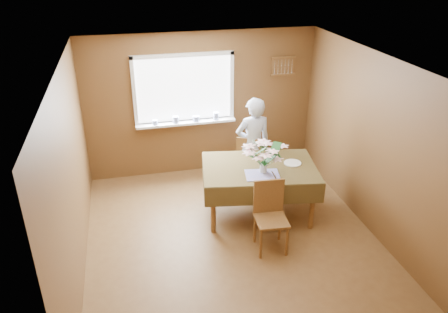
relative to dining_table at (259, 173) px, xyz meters
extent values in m
plane|color=brown|center=(-0.55, -0.58, -0.71)|extent=(4.50, 4.50, 0.00)
plane|color=white|center=(-0.55, -0.58, 1.79)|extent=(4.50, 4.50, 0.00)
plane|color=brown|center=(-0.55, 1.67, 0.54)|extent=(4.00, 0.00, 4.00)
plane|color=brown|center=(-0.55, -2.83, 0.54)|extent=(4.00, 0.00, 4.00)
plane|color=brown|center=(-2.55, -0.58, 0.54)|extent=(0.00, 4.50, 4.50)
plane|color=brown|center=(1.45, -0.58, 0.54)|extent=(0.00, 4.50, 4.50)
cube|color=white|center=(-0.85, 1.65, 0.84)|extent=(1.60, 0.01, 1.10)
cube|color=white|center=(-0.85, 1.64, 1.42)|extent=(1.72, 0.06, 0.06)
cube|color=white|center=(-0.85, 1.64, 0.26)|extent=(1.72, 0.06, 0.06)
cube|color=white|center=(-1.68, 1.64, 0.84)|extent=(0.06, 0.06, 1.22)
cube|color=white|center=(-0.02, 1.64, 0.84)|extent=(0.06, 0.06, 1.22)
cube|color=white|center=(-0.85, 1.57, 0.27)|extent=(1.72, 0.20, 0.04)
cylinder|color=white|center=(-1.38, 1.55, 0.33)|extent=(0.09, 0.09, 0.08)
cylinder|color=white|center=(-1.02, 1.55, 0.35)|extent=(0.11, 0.11, 0.12)
cylinder|color=white|center=(-0.67, 1.55, 0.34)|extent=(0.12, 0.12, 0.09)
cylinder|color=white|center=(-0.32, 1.55, 0.35)|extent=(0.10, 0.10, 0.13)
cube|color=brown|center=(0.90, 1.64, 1.14)|extent=(0.40, 0.03, 0.30)
cube|color=brown|center=(0.90, 1.63, 1.29)|extent=(0.44, 0.04, 0.03)
cube|color=brown|center=(0.90, 1.63, 0.99)|extent=(0.44, 0.04, 0.03)
cylinder|color=brown|center=(-0.77, -0.32, -0.33)|extent=(0.07, 0.07, 0.76)
cylinder|color=brown|center=(0.63, -0.55, -0.33)|extent=(0.07, 0.07, 0.76)
cylinder|color=brown|center=(-0.63, 0.56, -0.33)|extent=(0.07, 0.07, 0.76)
cylinder|color=brown|center=(0.78, 0.33, -0.33)|extent=(0.07, 0.07, 0.76)
cube|color=brown|center=(0.00, 0.00, 0.07)|extent=(1.74, 1.31, 0.04)
cube|color=#3E3116|center=(0.00, 0.00, 0.09)|extent=(1.82, 1.38, 0.01)
cube|color=#3E3116|center=(-0.09, -0.55, -0.06)|extent=(1.64, 0.28, 0.30)
cube|color=#3E3116|center=(0.09, 0.56, -0.06)|extent=(1.64, 0.28, 0.30)
cube|color=#3E3116|center=(-0.82, 0.14, -0.06)|extent=(0.20, 1.11, 0.30)
cube|color=#3E3116|center=(0.82, -0.13, -0.06)|extent=(0.20, 1.11, 0.30)
cube|color=#4C65D7|center=(-0.04, -0.26, 0.10)|extent=(0.53, 0.42, 0.01)
cylinder|color=brown|center=(0.36, 0.98, -0.49)|extent=(0.04, 0.04, 0.43)
cylinder|color=brown|center=(0.05, 1.13, -0.49)|extent=(0.04, 0.04, 0.43)
cylinder|color=brown|center=(0.20, 0.67, -0.49)|extent=(0.04, 0.04, 0.43)
cylinder|color=brown|center=(-0.11, 0.82, -0.49)|extent=(0.04, 0.04, 0.43)
cube|color=brown|center=(0.13, 0.90, -0.26)|extent=(0.54, 0.54, 0.03)
cube|color=brown|center=(0.04, 0.73, 0.00)|extent=(0.38, 0.21, 0.48)
cylinder|color=brown|center=(-0.29, -1.04, -0.49)|extent=(0.04, 0.04, 0.44)
cylinder|color=brown|center=(0.06, -1.07, -0.49)|extent=(0.04, 0.04, 0.44)
cylinder|color=brown|center=(-0.27, -0.69, -0.49)|extent=(0.04, 0.04, 0.44)
cylinder|color=brown|center=(0.09, -0.71, -0.49)|extent=(0.04, 0.04, 0.44)
cube|color=brown|center=(-0.10, -0.88, -0.25)|extent=(0.44, 0.44, 0.03)
cube|color=brown|center=(-0.09, -0.69, 0.01)|extent=(0.42, 0.06, 0.49)
imported|color=white|center=(0.12, 0.76, 0.10)|extent=(0.61, 0.42, 1.62)
cylinder|color=white|center=(0.00, -0.18, 0.16)|extent=(0.10, 0.10, 0.13)
cylinder|color=#33662D|center=(0.00, -0.18, 0.27)|extent=(0.06, 0.06, 0.09)
cylinder|color=white|center=(0.51, -0.02, 0.11)|extent=(0.36, 0.36, 0.01)
cube|color=silver|center=(0.11, -0.31, 0.11)|extent=(0.04, 0.23, 0.00)
camera|label=1|loc=(-1.82, -5.44, 3.05)|focal=35.00mm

